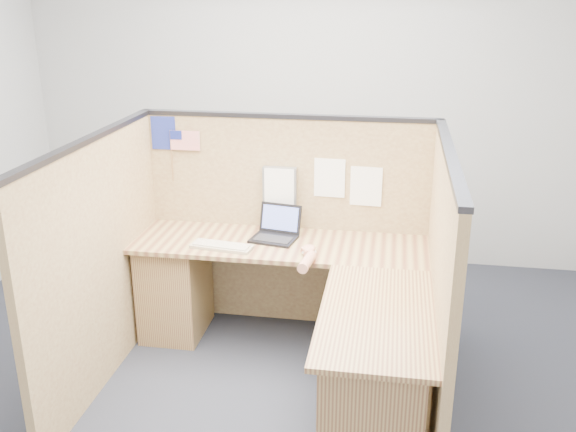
% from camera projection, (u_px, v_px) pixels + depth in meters
% --- Properties ---
extents(floor, '(5.00, 5.00, 0.00)m').
position_uv_depth(floor, '(260.00, 396.00, 3.87)').
color(floor, '#21242F').
rests_on(floor, ground).
extents(wall_back, '(5.00, 0.00, 5.00)m').
position_uv_depth(wall_back, '(312.00, 103.00, 5.49)').
color(wall_back, '#ADAFB3').
rests_on(wall_back, floor).
extents(cubicle_partitions, '(2.06, 1.83, 1.53)m').
position_uv_depth(cubicle_partitions, '(273.00, 252.00, 4.01)').
color(cubicle_partitions, brown).
rests_on(cubicle_partitions, floor).
extents(l_desk, '(1.95, 1.75, 0.73)m').
position_uv_depth(l_desk, '(298.00, 318.00, 3.97)').
color(l_desk, brown).
rests_on(l_desk, floor).
extents(laptop, '(0.32, 0.33, 0.21)m').
position_uv_depth(laptop, '(275.00, 230.00, 4.33)').
color(laptop, black).
rests_on(laptop, l_desk).
extents(keyboard, '(0.42, 0.19, 0.03)m').
position_uv_depth(keyboard, '(222.00, 246.00, 4.16)').
color(keyboard, gray).
rests_on(keyboard, l_desk).
extents(mouse, '(0.10, 0.07, 0.04)m').
position_uv_depth(mouse, '(309.00, 252.00, 4.05)').
color(mouse, silver).
rests_on(mouse, l_desk).
extents(hand_forearm, '(0.10, 0.35, 0.07)m').
position_uv_depth(hand_forearm, '(308.00, 258.00, 3.93)').
color(hand_forearm, tan).
rests_on(hand_forearm, l_desk).
extents(blue_poster, '(0.17, 0.01, 0.23)m').
position_uv_depth(blue_poster, '(163.00, 133.00, 4.45)').
color(blue_poster, navy).
rests_on(blue_poster, cubicle_partitions).
extents(american_flag, '(0.21, 0.01, 0.37)m').
position_uv_depth(american_flag, '(182.00, 142.00, 4.43)').
color(american_flag, olive).
rests_on(american_flag, cubicle_partitions).
extents(file_holder, '(0.23, 0.05, 0.30)m').
position_uv_depth(file_holder, '(280.00, 188.00, 4.41)').
color(file_holder, slate).
rests_on(file_holder, cubicle_partitions).
extents(paper_left, '(0.21, 0.01, 0.27)m').
position_uv_depth(paper_left, '(330.00, 178.00, 4.35)').
color(paper_left, white).
rests_on(paper_left, cubicle_partitions).
extents(paper_right, '(0.21, 0.01, 0.27)m').
position_uv_depth(paper_right, '(366.00, 186.00, 4.33)').
color(paper_right, white).
rests_on(paper_right, cubicle_partitions).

